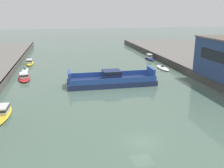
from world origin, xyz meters
TOP-DOWN VIEW (x-y plane):
  - ground_plane at (0.00, 0.00)m, footprint 400.00×400.00m
  - chain_ferry at (1.14, 24.42)m, footprint 18.60×6.04m
  - moored_boat_near_left at (-18.34, 11.60)m, footprint 2.96×8.27m
  - moored_boat_mid_left at (18.85, 49.86)m, footprint 2.09×6.27m
  - moored_boat_mid_right at (-18.47, 40.81)m, footprint 1.79×5.49m
  - moored_boat_far_left at (-17.68, 32.75)m, footprint 3.68×8.22m
  - moored_boat_far_right at (-18.27, 50.02)m, footprint 2.58×7.28m
  - moored_boat_upstream_a at (17.79, 36.57)m, footprint 2.14×7.26m

SIDE VIEW (x-z plane):
  - ground_plane at x=0.00m, z-range 0.00..0.00m
  - moored_boat_upstream_a at x=17.79m, z-range -0.24..0.75m
  - moored_boat_mid_right at x=-18.47m, z-range -0.24..0.81m
  - moored_boat_near_left at x=-18.34m, z-range -0.19..1.28m
  - moored_boat_far_right at x=-18.27m, z-range -0.20..1.35m
  - moored_boat_far_left at x=-17.68m, z-range -0.21..1.38m
  - moored_boat_mid_left at x=18.85m, z-range -0.23..1.52m
  - chain_ferry at x=1.14m, z-range -0.64..2.66m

